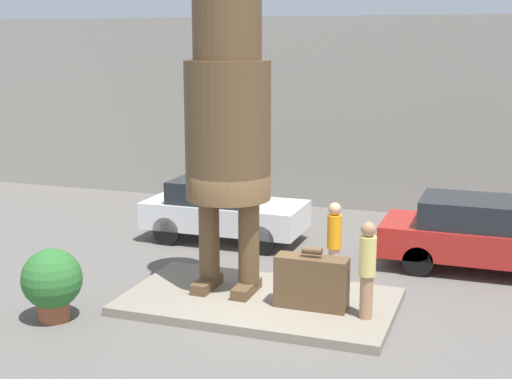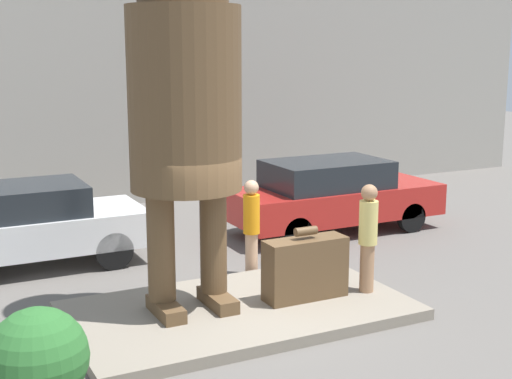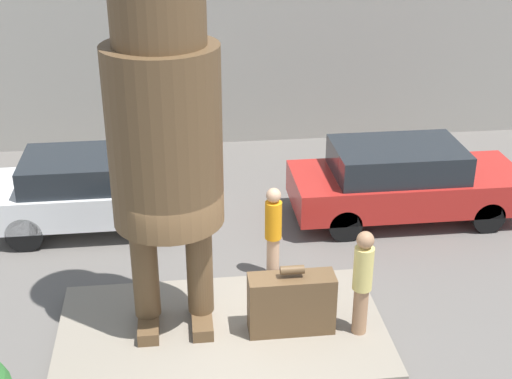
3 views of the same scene
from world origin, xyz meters
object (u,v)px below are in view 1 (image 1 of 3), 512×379
tourist (367,266)px  parked_car_white (223,208)px  parked_car_red (489,234)px  statue_figure (228,111)px  planter_pot (52,281)px  worker_hivis (334,240)px  giant_suitcase (312,282)px

tourist → parked_car_white: tourist is taller
parked_car_red → statue_figure: bearing=-144.3°
statue_figure → planter_pot: bearing=-139.9°
parked_car_white → worker_hivis: size_ratio=2.28×
parked_car_white → giant_suitcase: bearing=-50.4°
tourist → parked_car_red: size_ratio=0.37×
parked_car_red → planter_pot: (-7.36, -5.61, -0.10)m
parked_car_white → worker_hivis: worker_hivis is taller
tourist → statue_figure: bearing=168.2°
parked_car_white → planter_pot: 5.99m
tourist → worker_hivis: (-1.07, 2.04, -0.18)m
parked_car_white → statue_figure: bearing=-66.3°
giant_suitcase → parked_car_red: 4.87m
parked_car_red → planter_pot: 9.25m
statue_figure → tourist: 3.89m
worker_hivis → tourist: bearing=-62.2°
parked_car_white → planter_pot: bearing=-99.0°
tourist → worker_hivis: tourist is taller
statue_figure → parked_car_white: statue_figure is taller
giant_suitcase → planter_pot: bearing=-158.2°
statue_figure → parked_car_red: statue_figure is taller
giant_suitcase → tourist: tourist is taller
giant_suitcase → worker_hivis: worker_hivis is taller
statue_figure → parked_car_red: (4.78, 3.43, -2.87)m
statue_figure → planter_pot: statue_figure is taller
parked_car_red → parked_car_white: bearing=177.2°
tourist → parked_car_white: size_ratio=0.44×
statue_figure → tourist: size_ratio=3.42×
worker_hivis → parked_car_white: bearing=146.0°
giant_suitcase → worker_hivis: (-0.02, 1.86, 0.30)m
statue_figure → parked_car_white: size_ratio=1.51×
parked_car_red → worker_hivis: bearing=-146.4°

